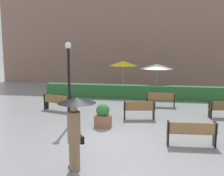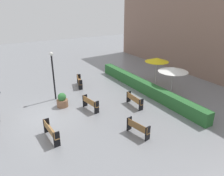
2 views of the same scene
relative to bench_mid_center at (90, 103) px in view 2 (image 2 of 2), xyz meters
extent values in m
plane|color=gray|center=(-0.65, -3.08, -0.54)|extent=(60.00, 60.00, 0.00)
cube|color=olive|center=(-0.01, 0.06, -0.06)|extent=(1.59, 0.53, 0.04)
cube|color=olive|center=(0.02, -0.10, 0.17)|extent=(1.55, 0.30, 0.41)
cube|color=black|center=(-0.72, -0.08, -0.08)|extent=(0.12, 0.38, 0.91)
cube|color=black|center=(0.71, 0.16, -0.08)|extent=(0.12, 0.38, 0.91)
cube|color=olive|center=(1.06, 3.11, -0.11)|extent=(1.73, 0.30, 0.04)
cube|color=olive|center=(1.06, 2.96, 0.11)|extent=(1.73, 0.08, 0.41)
cube|color=black|center=(0.26, 3.11, -0.11)|extent=(0.07, 0.36, 0.86)
cube|color=black|center=(1.86, 3.07, -0.11)|extent=(0.07, 0.36, 0.86)
cube|color=brown|center=(4.22, 1.08, -0.12)|extent=(1.55, 0.58, 0.04)
cube|color=brown|center=(4.25, 0.93, 0.11)|extent=(1.51, 0.35, 0.42)
cube|color=black|center=(3.53, 0.92, -0.11)|extent=(0.13, 0.38, 0.86)
cube|color=black|center=(4.91, 1.20, -0.11)|extent=(0.13, 0.38, 0.86)
cube|color=olive|center=(-4.66, 1.14, -0.08)|extent=(1.77, 0.78, 0.04)
cube|color=olive|center=(-4.71, 1.00, 0.14)|extent=(1.71, 0.57, 0.41)
cube|color=black|center=(-5.46, 1.37, -0.09)|extent=(0.16, 0.36, 0.89)
cube|color=black|center=(-3.88, 0.87, -0.09)|extent=(0.16, 0.36, 0.89)
cube|color=#9E7242|center=(2.12, -3.33, -0.06)|extent=(1.79, 0.36, 0.04)
cube|color=#9E7242|center=(2.13, -3.48, 0.16)|extent=(1.78, 0.15, 0.40)
cube|color=black|center=(1.30, -3.40, -0.09)|extent=(0.08, 0.35, 0.90)
cube|color=black|center=(2.95, -3.30, -0.09)|extent=(0.08, 0.35, 0.90)
cylinder|color=brown|center=(-1.52, -1.53, -0.27)|extent=(0.81, 0.81, 0.53)
sphere|color=#2D6B33|center=(-1.52, -1.53, 0.22)|extent=(0.61, 0.61, 0.61)
cylinder|color=black|center=(-3.06, -1.59, 1.22)|extent=(0.12, 0.12, 3.51)
sphere|color=white|center=(-3.06, -1.59, 3.09)|extent=(0.28, 0.28, 0.28)
cylinder|color=silver|center=(-1.77, 7.49, 0.61)|extent=(0.06, 0.06, 2.29)
cone|color=yellow|center=(-1.77, 7.49, 1.76)|extent=(2.15, 2.15, 0.35)
cylinder|color=silver|center=(0.77, 6.99, 0.53)|extent=(0.06, 0.06, 2.14)
cone|color=white|center=(0.77, 6.99, 1.61)|extent=(2.39, 2.39, 0.35)
cube|color=#28602D|center=(-0.60, 5.32, -0.06)|extent=(12.76, 0.70, 0.95)
cube|color=#846656|center=(-0.65, 12.92, 5.12)|extent=(28.00, 1.20, 11.31)
camera|label=1|loc=(0.90, -13.27, 3.07)|focal=43.94mm
camera|label=2|loc=(12.72, -5.62, 6.70)|focal=34.92mm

